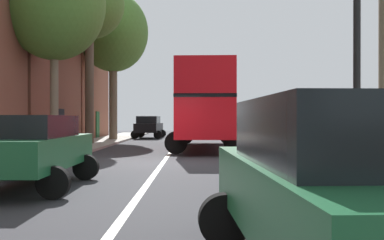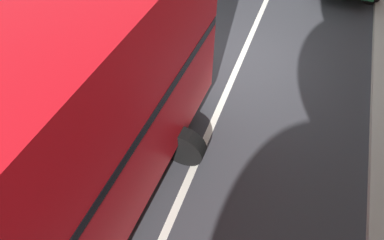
# 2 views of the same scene
# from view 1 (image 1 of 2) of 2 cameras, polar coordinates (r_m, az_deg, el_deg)

# --- Properties ---
(ground_plane) EXTENTS (84.00, 84.00, 0.00)m
(ground_plane) POSITION_cam_1_polar(r_m,az_deg,el_deg) (16.05, -3.67, -5.36)
(ground_plane) COLOR #333338
(road_centre_line) EXTENTS (0.16, 54.00, 0.01)m
(road_centre_line) POSITION_cam_1_polar(r_m,az_deg,el_deg) (16.05, -3.67, -5.35)
(road_centre_line) COLOR silver
(road_centre_line) RESTS_ON ground
(sidewalk_left) EXTENTS (2.60, 60.00, 0.12)m
(sidewalk_left) POSITION_cam_1_polar(r_m,az_deg,el_deg) (17.11, -20.33, -4.83)
(sidewalk_left) COLOR #B2ADA3
(sidewalk_left) RESTS_ON ground
(sidewalk_right) EXTENTS (2.60, 60.00, 0.12)m
(sidewalk_right) POSITION_cam_1_polar(r_m,az_deg,el_deg) (16.45, 13.69, -5.02)
(sidewalk_right) COLOR #B2ADA3
(sidewalk_right) RESTS_ON ground
(boundary_wall_right) EXTENTS (0.36, 54.00, 1.40)m
(boundary_wall_right) POSITION_cam_1_polar(r_m,az_deg,el_deg) (16.82, 18.84, -2.73)
(boundary_wall_right) COLOR brown
(boundary_wall_right) RESTS_ON ground
(double_decker_bus) EXTENTS (3.80, 11.39, 4.06)m
(double_decker_bus) POSITION_cam_1_polar(r_m,az_deg,el_deg) (23.56, 1.78, 2.14)
(double_decker_bus) COLOR red
(double_decker_bus) RESTS_ON ground
(parked_car_black_left_0) EXTENTS (2.52, 4.41, 1.73)m
(parked_car_black_left_0) POSITION_cam_1_polar(r_m,az_deg,el_deg) (35.66, -5.45, -0.74)
(parked_car_black_left_0) COLOR black
(parked_car_black_left_0) RESTS_ON ground
(parked_car_green_left_2) EXTENTS (2.45, 4.41, 1.62)m
(parked_car_green_left_2) POSITION_cam_1_polar(r_m,az_deg,el_deg) (10.63, -19.62, -3.17)
(parked_car_green_left_2) COLOR #1E6038
(parked_car_green_left_2) RESTS_ON ground
(parked_car_green_right_3) EXTENTS (2.67, 4.61, 1.73)m
(parked_car_green_right_3) POSITION_cam_1_polar(r_m,az_deg,el_deg) (4.36, 18.88, -7.43)
(parked_car_green_right_3) COLOR #1E6038
(parked_car_green_right_3) RESTS_ON ground
(street_tree_left_0) EXTENTS (4.60, 4.60, 9.23)m
(street_tree_left_0) POSITION_cam_1_polar(r_m,az_deg,el_deg) (21.95, -16.97, 13.85)
(street_tree_left_0) COLOR #7A6B56
(street_tree_left_0) RESTS_ON sidewalk_left
(street_tree_left_2) EXTENTS (4.59, 4.59, 9.99)m
(street_tree_left_2) POSITION_cam_1_polar(r_m,az_deg,el_deg) (35.18, -10.05, 10.66)
(street_tree_left_2) COLOR brown
(street_tree_left_2) RESTS_ON sidewalk_left
(street_tree_left_4) EXTENTS (4.03, 4.03, 10.08)m
(street_tree_left_4) POSITION_cam_1_polar(r_m,az_deg,el_deg) (27.52, -12.81, 13.86)
(street_tree_left_4) COLOR brown
(street_tree_left_4) RESTS_ON sidewalk_left
(street_tree_left_6) EXTENTS (4.87, 4.87, 10.22)m
(street_tree_left_6) POSITION_cam_1_polar(r_m,az_deg,el_deg) (32.50, -9.90, 10.75)
(street_tree_left_6) COLOR brown
(street_tree_left_6) RESTS_ON sidewalk_left
(lamppost_right) EXTENTS (0.32, 0.32, 6.31)m
(lamppost_right) POSITION_cam_1_polar(r_m,az_deg,el_deg) (9.68, 20.06, 13.62)
(lamppost_right) COLOR black
(lamppost_right) RESTS_ON sidewalk_right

